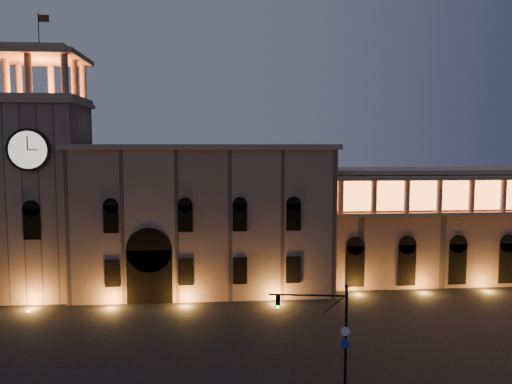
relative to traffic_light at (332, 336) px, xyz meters
The scene contains 5 objects.
ground 10.03m from the traffic_light, 143.94° to the left, with size 160.00×160.00×0.00m, color black.
government_building 29.28m from the traffic_light, 109.12° to the left, with size 30.80×12.80×17.60m.
clock_tower 39.29m from the traffic_light, 136.62° to the left, with size 9.80×9.80×32.40m.
colonnade_wing 38.40m from the traffic_light, 49.98° to the left, with size 40.60×11.50×14.50m.
traffic_light is the anchor object (origin of this frame).
Camera 1 is at (-0.69, -38.68, 17.40)m, focal length 35.00 mm.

